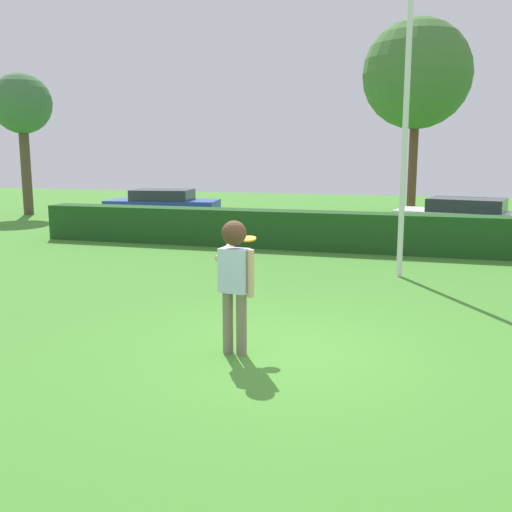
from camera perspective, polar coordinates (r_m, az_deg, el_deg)
ground_plane at (r=7.96m, az=2.15°, el=-9.30°), size 60.00×60.00×0.00m
person at (r=7.59m, az=-2.10°, el=-1.44°), size 0.56×0.78×1.78m
frisbee at (r=8.08m, az=-0.80°, el=1.70°), size 0.23×0.23×0.06m
lamppost at (r=12.78m, az=14.48°, el=14.63°), size 0.24×0.24×6.80m
hedge_row at (r=16.04m, az=9.67°, el=2.33°), size 18.64×0.90×1.04m
parked_car_blue at (r=22.75m, az=-9.07°, el=5.02°), size 4.41×2.31×1.25m
parked_car_white at (r=19.24m, az=19.81°, el=3.65°), size 4.47×2.58×1.25m
maple_tree at (r=27.01m, az=-21.89°, el=13.42°), size 2.48×2.48×5.90m
oak_tree at (r=25.43m, az=15.42°, el=16.68°), size 4.36×4.36×7.92m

